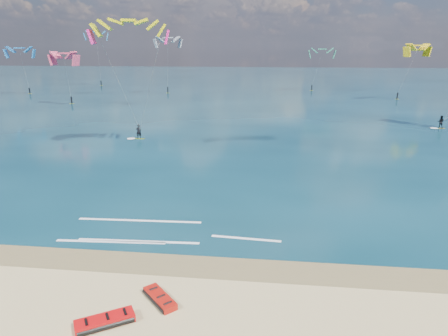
# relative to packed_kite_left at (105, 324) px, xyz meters

# --- Properties ---
(ground) EXTENTS (320.00, 320.00, 0.00)m
(ground) POSITION_rel_packed_kite_left_xyz_m (-0.48, 42.04, 0.00)
(ground) COLOR tan
(ground) RESTS_ON ground
(wet_sand_strip) EXTENTS (320.00, 2.40, 0.01)m
(wet_sand_strip) POSITION_rel_packed_kite_left_xyz_m (-0.48, 5.04, 0.00)
(wet_sand_strip) COLOR brown
(wet_sand_strip) RESTS_ON ground
(sea) EXTENTS (320.00, 200.00, 0.04)m
(sea) POSITION_rel_packed_kite_left_xyz_m (-0.48, 106.04, 0.02)
(sea) COLOR #0A2B38
(sea) RESTS_ON ground
(packed_kite_left) EXTENTS (2.82, 2.31, 0.40)m
(packed_kite_left) POSITION_rel_packed_kite_left_xyz_m (0.00, 0.00, 0.00)
(packed_kite_left) COLOR red
(packed_kite_left) RESTS_ON ground
(packed_kite_mid) EXTENTS (2.27, 2.34, 0.36)m
(packed_kite_mid) POSITION_rel_packed_kite_left_xyz_m (1.86, 1.82, 0.00)
(packed_kite_mid) COLOR red
(packed_kite_mid) RESTS_ON ground
(kitesurfer_main) EXTENTS (8.89, 8.76, 15.18)m
(kitesurfer_main) POSITION_rel_packed_kite_left_xyz_m (-8.43, 30.30, 7.87)
(kitesurfer_main) COLOR #A1DB19
(kitesurfer_main) RESTS_ON sea
(shoreline_foam) EXTENTS (13.44, 3.67, 0.01)m
(shoreline_foam) POSITION_rel_packed_kite_left_xyz_m (-0.58, 8.29, 0.05)
(shoreline_foam) COLOR white
(shoreline_foam) RESTS_ON ground
(distant_kites) EXTENTS (90.86, 39.99, 14.63)m
(distant_kites) POSITION_rel_packed_kite_left_xyz_m (-14.93, 79.12, 5.90)
(distant_kites) COLOR #9E9FA7
(distant_kites) RESTS_ON ground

